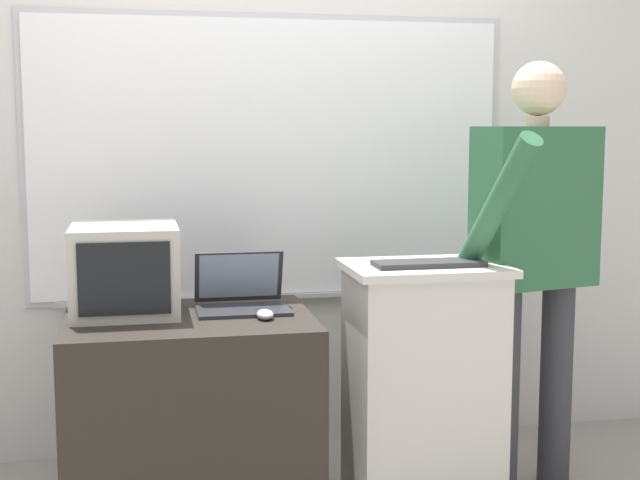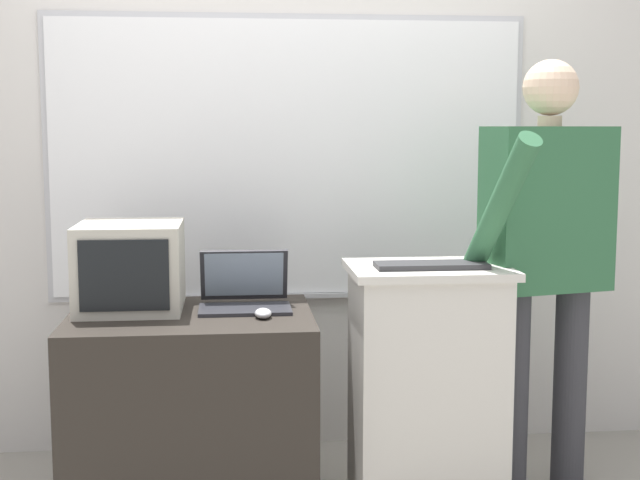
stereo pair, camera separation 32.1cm
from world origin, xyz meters
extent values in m
cube|color=silver|center=(0.00, 1.14, 1.38)|extent=(6.40, 0.12, 2.77)
cube|color=#B7B7BC|center=(0.01, 1.07, 1.32)|extent=(2.12, 0.02, 1.26)
cube|color=white|center=(0.01, 1.07, 1.32)|extent=(2.07, 0.02, 1.21)
cube|color=#B7B7BC|center=(0.01, 1.05, 0.70)|extent=(1.87, 0.04, 0.02)
cube|color=beige|center=(0.48, 0.31, 0.46)|extent=(0.54, 0.42, 0.92)
cube|color=beige|center=(0.48, 0.31, 0.93)|extent=(0.59, 0.46, 0.03)
cube|color=#28231E|center=(-0.40, 0.32, 0.39)|extent=(0.89, 0.68, 0.78)
cylinder|color=#333338|center=(0.83, 0.35, 0.42)|extent=(0.13, 0.13, 0.83)
cylinder|color=#333338|center=(1.08, 0.41, 0.42)|extent=(0.13, 0.13, 0.83)
cube|color=#2D603D|center=(0.95, 0.38, 1.15)|extent=(0.52, 0.32, 0.63)
cylinder|color=beige|center=(0.95, 0.38, 1.48)|extent=(0.09, 0.09, 0.04)
sphere|color=beige|center=(0.95, 0.38, 1.60)|extent=(0.21, 0.21, 0.21)
cylinder|color=#2D603D|center=(0.70, 0.14, 1.18)|extent=(0.18, 0.44, 0.52)
cylinder|color=#2D603D|center=(1.21, 0.44, 1.12)|extent=(0.08, 0.08, 0.59)
cube|color=#28282D|center=(-0.20, 0.35, 0.79)|extent=(0.34, 0.21, 0.01)
cube|color=#28282D|center=(-0.20, 0.49, 0.89)|extent=(0.33, 0.09, 0.20)
cube|color=#8C9EB2|center=(-0.20, 0.49, 0.89)|extent=(0.30, 0.07, 0.18)
cube|color=#2D2D30|center=(0.48, 0.25, 0.96)|extent=(0.41, 0.15, 0.02)
ellipsoid|color=#BCBCC1|center=(-0.14, 0.22, 0.80)|extent=(0.06, 0.10, 0.03)
cube|color=#BCB7A8|center=(-0.62, 0.43, 0.94)|extent=(0.38, 0.42, 0.32)
cube|color=black|center=(-0.62, 0.22, 0.94)|extent=(0.31, 0.01, 0.25)
camera|label=1|loc=(-0.57, -2.85, 1.46)|focal=50.00mm
camera|label=2|loc=(-0.25, -2.90, 1.46)|focal=50.00mm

